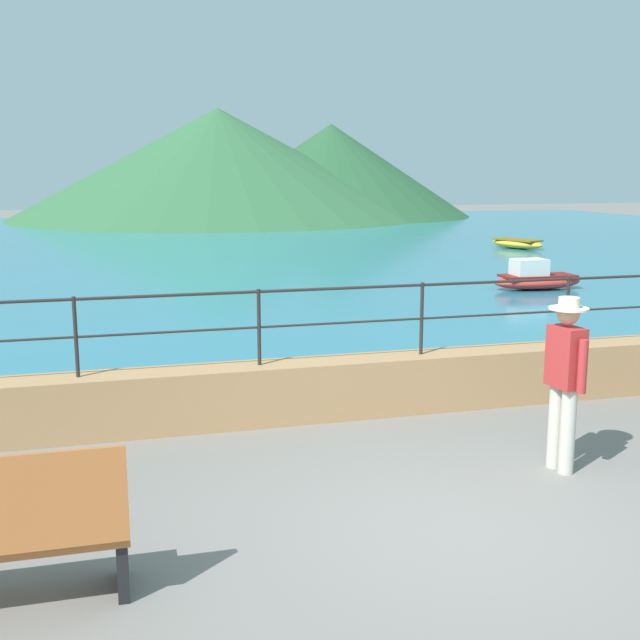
# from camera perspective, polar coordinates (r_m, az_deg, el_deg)

# --- Properties ---
(ground_plane) EXTENTS (120.00, 120.00, 0.00)m
(ground_plane) POSITION_cam_1_polar(r_m,az_deg,el_deg) (6.87, 9.82, -14.67)
(ground_plane) COLOR slate
(promenade_wall) EXTENTS (20.00, 0.56, 0.70)m
(promenade_wall) POSITION_cam_1_polar(r_m,az_deg,el_deg) (9.55, 1.64, -4.92)
(promenade_wall) COLOR tan
(promenade_wall) RESTS_ON ground
(railing) EXTENTS (18.44, 0.04, 0.90)m
(railing) POSITION_cam_1_polar(r_m,az_deg,el_deg) (9.33, 1.67, 0.88)
(railing) COLOR #282623
(railing) RESTS_ON promenade_wall
(lake_water) EXTENTS (64.00, 44.32, 0.06)m
(lake_water) POSITION_cam_1_polar(r_m,az_deg,el_deg) (31.67, -10.63, 5.32)
(lake_water) COLOR teal
(lake_water) RESTS_ON ground
(hill_main) EXTENTS (26.23, 26.23, 6.89)m
(hill_main) POSITION_cam_1_polar(r_m,az_deg,el_deg) (50.74, -7.41, 11.25)
(hill_main) COLOR #33663D
(hill_main) RESTS_ON ground
(hill_secondary) EXTENTS (18.44, 18.44, 6.05)m
(hill_secondary) POSITION_cam_1_polar(r_m,az_deg,el_deg) (52.49, 0.81, 10.86)
(hill_secondary) COLOR #285633
(hill_secondary) RESTS_ON ground
(person_walking) EXTENTS (0.38, 0.57, 1.75)m
(person_walking) POSITION_cam_1_polar(r_m,az_deg,el_deg) (8.00, 17.45, -3.87)
(person_walking) COLOR beige
(person_walking) RESTS_ON ground
(boat_1) EXTENTS (2.33, 0.99, 0.76)m
(boat_1) POSITION_cam_1_polar(r_m,az_deg,el_deg) (20.15, 15.51, 2.94)
(boat_1) COLOR red
(boat_1) RESTS_ON lake_water
(boat_2) EXTENTS (1.65, 2.47, 0.36)m
(boat_2) POSITION_cam_1_polar(r_m,az_deg,el_deg) (30.88, 14.22, 5.46)
(boat_2) COLOR gold
(boat_2) RESTS_ON lake_water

